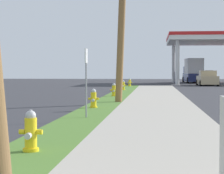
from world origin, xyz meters
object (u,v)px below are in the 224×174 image
Objects in this scene: truck_navy_at_forecourt at (193,71)px; street_sign_post at (86,68)px; fire_hydrant_third at (114,90)px; fire_hydrant_fourth at (123,86)px; fire_hydrant_nearest at (31,133)px; fire_hydrant_second at (94,99)px; car_red_by_far_pump at (200,77)px; fire_hydrant_fifth at (130,83)px; car_tan_by_near_pump at (207,79)px.

street_sign_post is at bearing -99.15° from truck_navy_at_forecourt.
fire_hydrant_third is 1.00× the size of fire_hydrant_fourth.
truck_navy_at_forecourt is at bearing 77.36° from fire_hydrant_third.
fire_hydrant_second is (-0.16, 9.34, 0.00)m from fire_hydrant_nearest.
fire_hydrant_third is at bearing -89.71° from fire_hydrant_fourth.
fire_hydrant_fourth is 0.16× the size of car_red_by_far_pump.
truck_navy_at_forecourt is at bearing 66.16° from fire_hydrant_fifth.
fire_hydrant_nearest is 0.16× the size of car_tan_by_near_pump.
fire_hydrant_fifth is at bearing 89.82° from fire_hydrant_second.
fire_hydrant_second is 0.11× the size of truck_navy_at_forecourt.
fire_hydrant_third is 1.00× the size of fire_hydrant_fifth.
car_tan_by_near_pump reaches higher than fire_hydrant_third.
fire_hydrant_second is at bearing -101.10° from car_red_by_far_pump.
street_sign_post is 34.24m from car_tan_by_near_pump.
fire_hydrant_nearest is at bearing -91.00° from street_sign_post.
truck_navy_at_forecourt is (-1.29, -3.63, 0.77)m from car_red_by_far_pump.
fire_hydrant_nearest is 0.16× the size of car_red_by_far_pump.
fire_hydrant_fourth is 0.35× the size of street_sign_post.
car_tan_by_near_pump is (7.80, 6.00, 0.28)m from fire_hydrant_fifth.
car_tan_by_near_pump is at bearing 60.60° from fire_hydrant_fourth.
street_sign_post reaches higher than fire_hydrant_fourth.
fire_hydrant_fourth is at bearing -106.68° from truck_navy_at_forecourt.
fire_hydrant_fourth is (-0.13, 25.23, 0.00)m from fire_hydrant_nearest.
fire_hydrant_second is at bearing -90.18° from fire_hydrant_fifth.
fire_hydrant_second is 3.75m from street_sign_post.
fire_hydrant_nearest is 1.00× the size of fire_hydrant_fifth.
car_red_by_far_pump is at bearing 78.90° from fire_hydrant_second.
fire_hydrant_third is 0.16× the size of car_red_by_far_pump.
fire_hydrant_third is at bearing 90.97° from street_sign_post.
fire_hydrant_fourth is at bearing -90.34° from fire_hydrant_fifth.
fire_hydrant_nearest is 0.11× the size of truck_navy_at_forecourt.
fire_hydrant_second is 40.87m from truck_navy_at_forecourt.
street_sign_post is (0.23, -19.44, 1.19)m from fire_hydrant_fourth.
car_tan_by_near_pump is (7.81, 21.93, 0.28)m from fire_hydrant_third.
truck_navy_at_forecourt is (7.05, 43.74, -0.15)m from street_sign_post.
street_sign_post is 0.46× the size of car_red_by_far_pump.
fire_hydrant_third is at bearing 90.31° from fire_hydrant_nearest.
fire_hydrant_nearest is 53.83m from car_red_by_far_pump.
car_red_by_far_pump is at bearing 80.98° from fire_hydrant_nearest.
car_red_by_far_pump reaches higher than fire_hydrant_third.
fire_hydrant_fourth is at bearing 90.30° from fire_hydrant_nearest.
fire_hydrant_fifth is at bearing 89.98° from fire_hydrant_third.
fire_hydrant_nearest is 1.00× the size of fire_hydrant_second.
street_sign_post reaches higher than fire_hydrant_fifth.
fire_hydrant_fifth is 9.85m from car_tan_by_near_pump.
fire_hydrant_second is at bearing -104.80° from car_tan_by_near_pump.
truck_navy_at_forecourt is (7.15, 49.53, 1.04)m from fire_hydrant_nearest.
car_red_by_far_pump is (8.53, 35.93, 0.28)m from fire_hydrant_third.
car_red_by_far_pump is at bearing 66.93° from fire_hydrant_fifth.
fire_hydrant_third is 0.16× the size of car_tan_by_near_pump.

